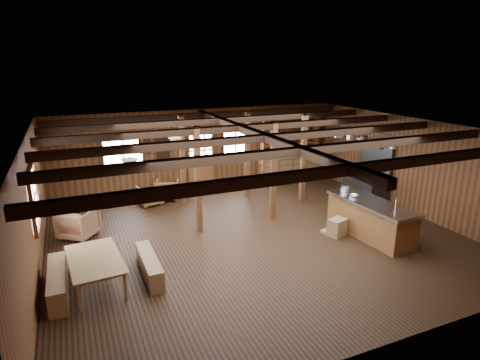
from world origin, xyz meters
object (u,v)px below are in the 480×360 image
object	(u,v)px
commercial_range	(367,180)
armchair_c	(78,223)
dining_table	(98,272)
armchair_b	(168,190)
kitchen_island	(370,218)
armchair_a	(149,195)

from	to	relation	value
commercial_range	armchair_c	world-z (taller)	commercial_range
dining_table	armchair_b	size ratio (longest dim) A/B	2.40
kitchen_island	commercial_range	xyz separation A→B (m)	(1.91, 2.38, 0.15)
armchair_c	kitchen_island	bearing A→B (deg)	-164.96
commercial_range	armchair_a	xyz separation A→B (m)	(-6.66, 2.22, -0.31)
kitchen_island	armchair_c	world-z (taller)	kitchen_island
armchair_c	armchair_a	bearing A→B (deg)	-103.67
armchair_a	armchair_b	distance (m)	0.70
armchair_b	dining_table	bearing A→B (deg)	78.17
kitchen_island	dining_table	bearing A→B (deg)	174.52
armchair_b	armchair_c	xyz separation A→B (m)	(-2.79, -1.98, 0.05)
dining_table	armchair_a	distance (m)	4.74
dining_table	armchair_c	xyz separation A→B (m)	(-0.26, 2.64, 0.07)
commercial_range	dining_table	world-z (taller)	commercial_range
kitchen_island	armchair_b	size ratio (longest dim) A/B	3.49
kitchen_island	armchair_c	distance (m)	7.48
kitchen_island	dining_table	size ratio (longest dim) A/B	1.45
armchair_b	commercial_range	bearing A→B (deg)	174.45
commercial_range	dining_table	distance (m)	8.82
dining_table	armchair_c	size ratio (longest dim) A/B	2.09
dining_table	kitchen_island	bearing A→B (deg)	-96.56
commercial_range	armchair_b	distance (m)	6.52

